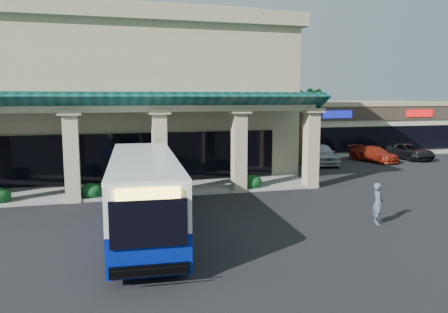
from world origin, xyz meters
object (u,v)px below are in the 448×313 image
object	(u,v)px
car_red	(374,154)
car_gray	(408,151)
car_silver	(320,154)
transit_bus	(144,195)
pedestrian	(378,204)

from	to	relation	value
car_red	car_gray	bearing A→B (deg)	-8.58
car_gray	car_silver	bearing A→B (deg)	177.07
car_gray	car_red	bearing A→B (deg)	-179.16
car_silver	car_red	world-z (taller)	car_silver
transit_bus	car_gray	size ratio (longest dim) A/B	2.29
pedestrian	car_red	xyz separation A→B (m)	(10.70, 15.83, -0.25)
pedestrian	car_gray	bearing A→B (deg)	-22.88
pedestrian	car_silver	size ratio (longest dim) A/B	0.36
pedestrian	car_red	size ratio (longest dim) A/B	0.40
transit_bus	car_silver	world-z (taller)	transit_bus
transit_bus	car_gray	xyz separation A→B (m)	(24.15, 14.82, -0.87)
car_red	car_gray	size ratio (longest dim) A/B	0.93
pedestrian	car_gray	distance (m)	21.78
transit_bus	pedestrian	xyz separation A→B (m)	(9.71, -1.49, -0.64)
car_gray	transit_bus	bearing A→B (deg)	-154.85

